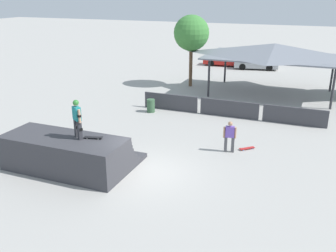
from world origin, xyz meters
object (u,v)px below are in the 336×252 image
object	(u,v)px
parked_car_red	(225,60)
skater_on_deck	(77,116)
parked_car_silver	(256,63)
skateboard_on_deck	(94,137)
skateboard_on_ground	(247,148)
trash_bin	(151,106)
bystander_walking	(230,135)
tree_far_back	(191,33)

from	to	relation	value
parked_car_red	skater_on_deck	bearing A→B (deg)	-93.41
parked_car_silver	skateboard_on_deck	bearing A→B (deg)	-106.34
skater_on_deck	skateboard_on_deck	world-z (taller)	skater_on_deck
skateboard_on_ground	trash_bin	world-z (taller)	trash_bin
skateboard_on_deck	parked_car_red	bearing A→B (deg)	77.49
bystander_walking	parked_car_silver	size ratio (longest dim) A/B	0.35
parked_car_silver	bystander_walking	bearing A→B (deg)	-94.46
parked_car_red	parked_car_silver	bearing A→B (deg)	-15.51
trash_bin	parked_car_red	world-z (taller)	parked_car_red
bystander_walking	skater_on_deck	bearing A→B (deg)	26.28
trash_bin	skateboard_on_ground	bearing A→B (deg)	-28.82
bystander_walking	skateboard_on_deck	bearing A→B (deg)	28.57
bystander_walking	trash_bin	distance (m)	7.65
parked_car_silver	parked_car_red	bearing A→B (deg)	157.47
skateboard_on_deck	parked_car_red	world-z (taller)	skateboard_on_deck
skater_on_deck	skateboard_on_deck	distance (m)	1.13
skater_on_deck	bystander_walking	xyz separation A→B (m)	(5.53, 4.44, -1.64)
skater_on_deck	parked_car_silver	bearing A→B (deg)	115.14
parked_car_silver	skater_on_deck	bearing A→B (deg)	-107.70
bystander_walking	trash_bin	size ratio (longest dim) A/B	1.85
trash_bin	bystander_walking	bearing A→B (deg)	-35.63
bystander_walking	tree_far_back	bearing A→B (deg)	-75.86
skateboard_on_deck	trash_bin	world-z (taller)	skateboard_on_deck
skateboard_on_deck	parked_car_red	distance (m)	26.41
parked_car_red	skateboard_on_deck	bearing A→B (deg)	-92.02
bystander_walking	tree_far_back	size ratio (longest dim) A/B	0.27
skater_on_deck	tree_far_back	distance (m)	16.69
skater_on_deck	parked_car_red	distance (m)	26.63
parked_car_silver	trash_bin	bearing A→B (deg)	-113.55
skater_on_deck	skateboard_on_ground	world-z (taller)	skater_on_deck
trash_bin	parked_car_red	size ratio (longest dim) A/B	0.19
skater_on_deck	bystander_walking	distance (m)	7.28
tree_far_back	trash_bin	bearing A→B (deg)	-90.87
trash_bin	parked_car_silver	world-z (taller)	parked_car_silver
skateboard_on_deck	bystander_walking	bearing A→B (deg)	27.02
skateboard_on_ground	trash_bin	xyz separation A→B (m)	(-6.96, 3.83, 0.37)
bystander_walking	skateboard_on_ground	size ratio (longest dim) A/B	2.13
skater_on_deck	parked_car_red	bearing A→B (deg)	122.41
skater_on_deck	skateboard_on_deck	xyz separation A→B (m)	(0.64, 0.18, -0.91)
trash_bin	parked_car_silver	size ratio (longest dim) A/B	0.19
skater_on_deck	trash_bin	xyz separation A→B (m)	(-0.68, 8.89, -2.09)
bystander_walking	parked_car_silver	bearing A→B (deg)	-96.38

